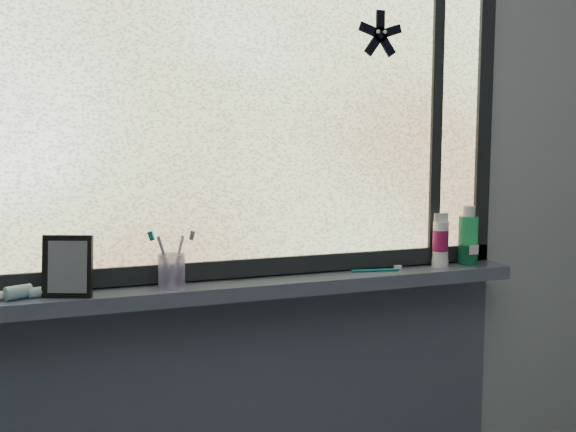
{
  "coord_description": "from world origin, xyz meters",
  "views": [
    {
      "loc": [
        -0.51,
        -0.45,
        1.4
      ],
      "look_at": [
        0.03,
        1.05,
        1.22
      ],
      "focal_mm": 40.0,
      "sensor_mm": 36.0,
      "label": 1
    }
  ],
  "objects_px": {
    "vanity_mirror": "(68,266)",
    "mouthwash_bottle": "(468,235)",
    "toothbrush_cup": "(172,271)",
    "cream_tube": "(441,238)"
  },
  "relations": [
    {
      "from": "toothbrush_cup",
      "to": "vanity_mirror",
      "type": "bearing_deg",
      "value": -179.58
    },
    {
      "from": "toothbrush_cup",
      "to": "cream_tube",
      "type": "height_order",
      "value": "cream_tube"
    },
    {
      "from": "mouthwash_bottle",
      "to": "vanity_mirror",
      "type": "bearing_deg",
      "value": -178.67
    },
    {
      "from": "toothbrush_cup",
      "to": "cream_tube",
      "type": "bearing_deg",
      "value": 1.63
    },
    {
      "from": "vanity_mirror",
      "to": "toothbrush_cup",
      "type": "bearing_deg",
      "value": 21.95
    },
    {
      "from": "mouthwash_bottle",
      "to": "cream_tube",
      "type": "distance_m",
      "value": 0.1
    },
    {
      "from": "vanity_mirror",
      "to": "mouthwash_bottle",
      "type": "height_order",
      "value": "mouthwash_bottle"
    },
    {
      "from": "cream_tube",
      "to": "toothbrush_cup",
      "type": "bearing_deg",
      "value": -178.37
    },
    {
      "from": "mouthwash_bottle",
      "to": "cream_tube",
      "type": "height_order",
      "value": "mouthwash_bottle"
    },
    {
      "from": "vanity_mirror",
      "to": "mouthwash_bottle",
      "type": "xyz_separation_m",
      "value": [
        1.2,
        0.03,
        0.02
      ]
    }
  ]
}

